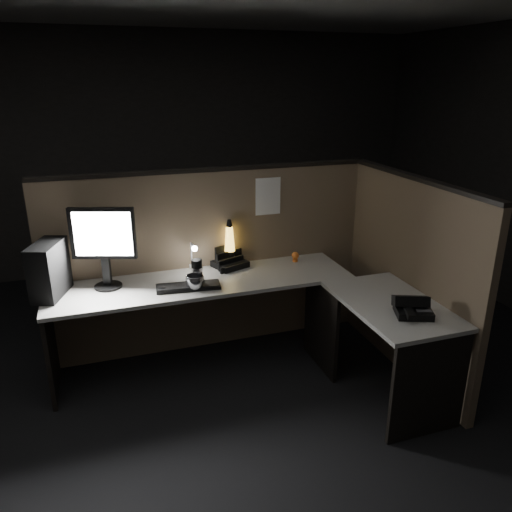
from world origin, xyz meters
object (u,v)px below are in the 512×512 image
object	(u,v)px
keyboard	(188,287)
desk_phone	(412,307)
pc_tower	(49,270)
lava_lamp	(230,246)
monitor	(103,240)

from	to	relation	value
keyboard	desk_phone	distance (m)	1.57
pc_tower	desk_phone	xyz separation A→B (m)	(2.24, -1.07, -0.14)
pc_tower	lava_lamp	size ratio (longest dim) A/B	1.01
monitor	desk_phone	size ratio (longest dim) A/B	2.14
keyboard	lava_lamp	bearing A→B (deg)	47.73
monitor	lava_lamp	xyz separation A→B (m)	(0.98, 0.15, -0.20)
keyboard	lava_lamp	distance (m)	0.58
monitor	pc_tower	bearing A→B (deg)	-156.54
monitor	keyboard	bearing A→B (deg)	-3.21
monitor	keyboard	world-z (taller)	monitor
lava_lamp	desk_phone	world-z (taller)	lava_lamp
monitor	lava_lamp	distance (m)	1.01
monitor	desk_phone	world-z (taller)	monitor
keyboard	monitor	bearing A→B (deg)	164.81
pc_tower	lava_lamp	world-z (taller)	pc_tower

